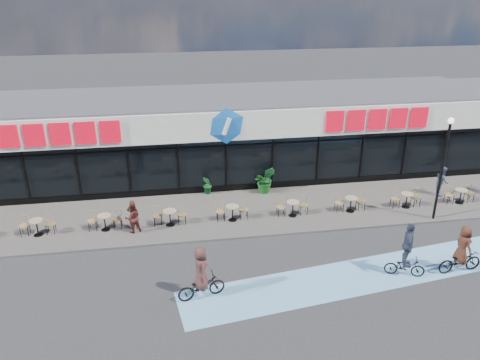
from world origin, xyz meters
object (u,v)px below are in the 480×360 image
object	(u,v)px
cyclist_a	(461,255)
cyclist_b	(407,254)
potted_plant_right	(264,181)
patron_right	(133,217)
pedestrian_b	(442,181)
potted_plant_left	(208,185)
patron_left	(133,215)
potted_plant_mid	(268,179)
lamp_post	(444,160)

from	to	relation	value
cyclist_a	cyclist_b	xyz separation A→B (m)	(-2.24, 0.10, 0.21)
potted_plant_right	patron_right	size ratio (longest dim) A/B	0.86
potted_plant_right	pedestrian_b	size ratio (longest dim) A/B	0.80
potted_plant_left	patron_left	xyz separation A→B (m)	(-3.68, -3.20, 0.21)
potted_plant_mid	patron_right	distance (m)	7.69
cyclist_b	potted_plant_left	bearing A→B (deg)	128.91
lamp_post	cyclist_a	world-z (taller)	lamp_post
potted_plant_left	cyclist_b	world-z (taller)	cyclist_b
patron_right	pedestrian_b	size ratio (longest dim) A/B	0.93
lamp_post	cyclist_a	xyz separation A→B (m)	(-1.30, -4.10, -2.31)
potted_plant_mid	patron_left	xyz separation A→B (m)	(-6.88, -3.15, 0.04)
cyclist_b	pedestrian_b	bearing A→B (deg)	50.47
potted_plant_right	patron_right	world-z (taller)	patron_right
patron_left	pedestrian_b	xyz separation A→B (m)	(15.79, 1.22, 0.06)
lamp_post	potted_plant_right	size ratio (longest dim) A/B	3.94
patron_right	pedestrian_b	distance (m)	15.86
lamp_post	potted_plant_right	world-z (taller)	lamp_post
potted_plant_mid	cyclist_b	xyz separation A→B (m)	(3.60, -8.38, 0.17)
potted_plant_mid	patron_right	xyz separation A→B (m)	(-6.88, -3.44, 0.05)
patron_left	potted_plant_right	bearing A→B (deg)	-147.10
potted_plant_left	potted_plant_mid	world-z (taller)	potted_plant_mid
cyclist_a	patron_left	bearing A→B (deg)	157.25
potted_plant_right	patron_right	xyz separation A→B (m)	(-6.65, -3.29, 0.10)
potted_plant_mid	patron_left	world-z (taller)	patron_left
pedestrian_b	cyclist_a	xyz separation A→B (m)	(-3.08, -6.54, -0.14)
patron_right	potted_plant_mid	bearing A→B (deg)	-176.35
lamp_post	pedestrian_b	xyz separation A→B (m)	(1.78, 2.44, -2.17)
cyclist_b	cyclist_a	bearing A→B (deg)	-2.67
potted_plant_right	cyclist_a	world-z (taller)	cyclist_a
cyclist_b	patron_right	bearing A→B (deg)	154.77
patron_left	potted_plant_left	bearing A→B (deg)	-130.40
lamp_post	cyclist_b	world-z (taller)	lamp_post
potted_plant_left	potted_plant_right	bearing A→B (deg)	-3.71
patron_right	patron_left	bearing A→B (deg)	-113.83
potted_plant_mid	potted_plant_left	bearing A→B (deg)	179.16
lamp_post	cyclist_a	size ratio (longest dim) A/B	2.46
lamp_post	cyclist_a	bearing A→B (deg)	-107.56
potted_plant_right	cyclist_b	bearing A→B (deg)	-65.06
lamp_post	patron_left	world-z (taller)	lamp_post
lamp_post	potted_plant_mid	xyz separation A→B (m)	(-7.13, 4.38, -2.27)
patron_left	pedestrian_b	world-z (taller)	pedestrian_b
patron_left	lamp_post	bearing A→B (deg)	-176.43
patron_left	cyclist_a	bearing A→B (deg)	165.83
potted_plant_right	cyclist_a	bearing A→B (deg)	-53.96
cyclist_b	patron_left	bearing A→B (deg)	153.49
patron_left	pedestrian_b	distance (m)	15.83
lamp_post	cyclist_a	distance (m)	4.88
potted_plant_left	cyclist_a	world-z (taller)	cyclist_a
potted_plant_right	patron_right	bearing A→B (deg)	-153.67
patron_left	cyclist_b	world-z (taller)	cyclist_b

